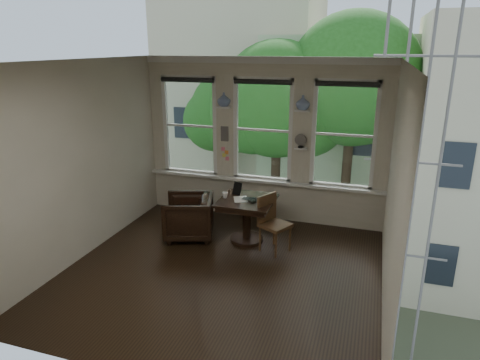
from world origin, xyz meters
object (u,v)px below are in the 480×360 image
(armchair_left, at_px, (188,217))
(side_chair_right, at_px, (275,225))
(table, at_px, (247,220))
(mug, at_px, (225,195))
(laptop, at_px, (251,201))

(armchair_left, height_order, side_chair_right, side_chair_right)
(table, relative_size, mug, 8.49)
(laptop, bearing_deg, mug, -178.49)
(table, distance_m, laptop, 0.41)
(armchair_left, relative_size, mug, 7.74)
(table, xyz_separation_m, side_chair_right, (0.54, -0.22, 0.09))
(table, height_order, laptop, laptop)
(armchair_left, bearing_deg, side_chair_right, 69.63)
(side_chair_right, bearing_deg, armchair_left, 115.96)
(side_chair_right, bearing_deg, mug, 106.90)
(table, bearing_deg, armchair_left, -170.81)
(mug, bearing_deg, side_chair_right, -11.26)
(laptop, xyz_separation_m, mug, (-0.47, 0.04, 0.04))
(table, xyz_separation_m, mug, (-0.37, -0.04, 0.42))
(table, distance_m, mug, 0.56)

